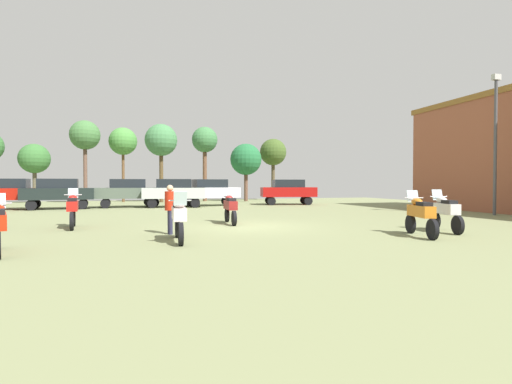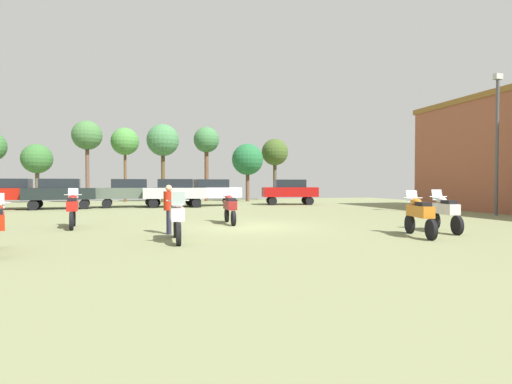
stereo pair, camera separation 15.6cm
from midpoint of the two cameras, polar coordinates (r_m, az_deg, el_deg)
name	(u,v)px [view 1 (the left image)]	position (r m, az deg, el deg)	size (l,w,h in m)	color
ground_plane	(248,226)	(15.02, -1.45, -5.19)	(44.00, 52.00, 0.02)	#798055
motorcycle_1	(230,207)	(15.94, -4.17, -2.24)	(0.62, 2.19, 1.44)	black
motorcycle_3	(179,217)	(11.26, -11.88, -3.63)	(0.62, 2.26, 1.47)	black
motorcycle_4	(73,209)	(15.90, -26.08, -2.28)	(0.62, 2.12, 1.50)	black
motorcycle_5	(420,214)	(13.17, 23.15, -3.03)	(0.81, 2.13, 1.46)	black
motorcycle_6	(445,211)	(14.78, 26.29, -2.59)	(0.79, 2.10, 1.47)	black
car_1	(7,192)	(29.31, -33.39, 0.06)	(4.41, 2.08, 2.00)	black
car_2	(175,191)	(27.54, -12.28, 0.17)	(4.51, 2.37, 2.00)	black
car_3	(210,190)	(28.80, -7.09, 0.24)	(4.47, 2.25, 2.00)	black
car_4	(288,190)	(30.44, 4.73, 0.30)	(4.55, 2.55, 2.00)	black
car_5	(128,191)	(28.49, -18.87, 0.17)	(4.39, 2.03, 2.00)	black
car_6	(58,191)	(28.15, -27.69, 0.08)	(4.47, 2.24, 2.00)	black
person_1	(170,206)	(12.93, -13.12, -2.00)	(0.37, 0.37, 1.64)	#27273E
tree_1	(246,160)	(36.33, -1.65, 4.86)	(2.99, 2.99, 5.49)	brown
tree_2	(205,141)	(37.12, -7.83, 7.53)	(2.45, 2.45, 7.14)	brown
tree_3	(85,136)	(35.66, -24.41, 7.63)	(2.48, 2.48, 7.05)	brown
tree_4	(34,159)	(37.99, -30.42, 4.28)	(2.53, 2.53, 5.11)	brown
tree_5	(273,153)	(38.96, 2.47, 5.89)	(2.71, 2.71, 6.26)	#4D412B
tree_8	(161,141)	(35.58, -14.18, 7.46)	(2.87, 2.87, 7.06)	brown
tree_9	(123,142)	(37.00, -19.46, 7.11)	(2.50, 2.50, 6.80)	brown
lamp_post	(495,138)	(23.90, 32.13, 6.94)	(0.44, 0.24, 7.45)	#47474C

